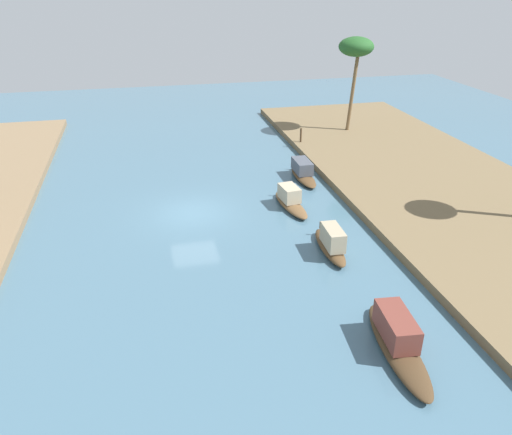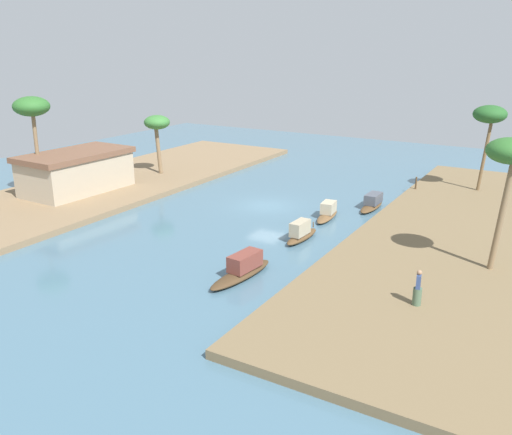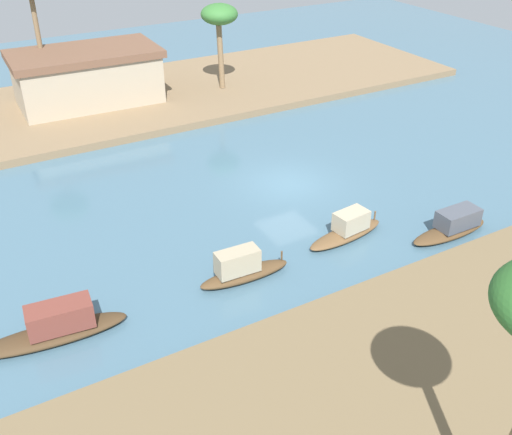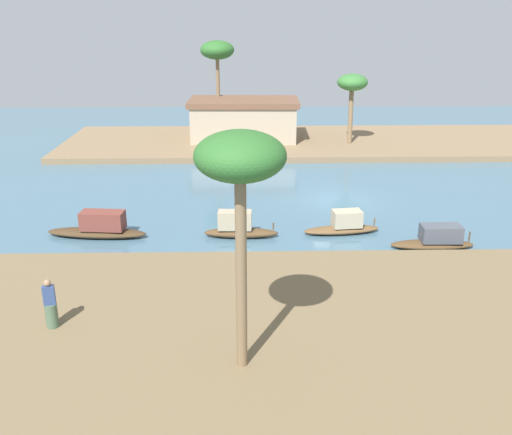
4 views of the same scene
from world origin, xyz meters
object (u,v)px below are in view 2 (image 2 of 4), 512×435
Objects in this scene: sampan_upstream_small at (243,269)px; riverside_building at (76,171)px; palm_tree_right_tall at (157,124)px; palm_tree_right_short at (32,109)px; mooring_post at (416,183)px; sampan_with_tall_canopy at (372,203)px; sampan_midstream at (301,233)px; sampan_with_red_awning at (328,212)px; palm_tree_left_near at (510,156)px; person_on_near_bank at (418,291)px; palm_tree_left_far at (490,116)px.

riverside_building is (7.06, 20.37, 1.59)m from sampan_upstream_small.
palm_tree_right_short is (-10.56, 3.35, 2.23)m from palm_tree_right_tall.
mooring_post is 0.19× the size of palm_tree_right_tall.
sampan_with_tall_canopy is 3.74× the size of mooring_post.
palm_tree_right_short reaches higher than sampan_with_tall_canopy.
sampan_midstream is 6.74m from sampan_upstream_small.
palm_tree_right_tall is at bearing -17.60° from palm_tree_right_short.
palm_tree_left_near is (-4.99, -11.76, 6.17)m from sampan_with_red_awning.
sampan_with_tall_canopy is at bearing 163.82° from mooring_post.
person_on_near_bank is at bearing -147.26° from sampan_with_red_awning.
palm_tree_left_far is at bearing 170.27° from person_on_near_bank.
palm_tree_left_near is (-14.83, -8.08, 5.64)m from mooring_post.
palm_tree_left_far is at bearing -38.00° from sampan_with_tall_canopy.
sampan_with_red_awning is 0.56× the size of palm_tree_left_far.
sampan_upstream_small is 1.29× the size of sampan_with_tall_canopy.
person_on_near_bank is at bearing -154.05° from sampan_with_tall_canopy.
palm_tree_right_tall reaches higher than sampan_upstream_small.
sampan_with_tall_canopy is 6.16m from mooring_post.
riverside_building is at bearing -40.61° from palm_tree_right_short.
sampan_midstream is 0.93× the size of sampan_with_tall_canopy.
palm_tree_right_tall is (-0.37, 20.59, 4.54)m from sampan_with_tall_canopy.
sampan_with_tall_canopy is at bearing -33.28° from sampan_with_red_awning.
sampan_with_red_awning is at bearing 67.00° from palm_tree_left_near.
palm_tree_left_near is at bearing -105.75° from palm_tree_right_tall.
riverside_building is at bearing 169.73° from palm_tree_right_tall.
sampan_midstream is 20.61m from riverside_building.
riverside_building is at bearing 76.56° from sampan_upstream_small.
palm_tree_left_far reaches higher than sampan_upstream_small.
palm_tree_right_short is at bearing 141.04° from riverside_building.
sampan_upstream_small is 2.86× the size of person_on_near_bank.
riverside_building reaches higher than mooring_post.
sampan_midstream is at bearing -85.39° from palm_tree_right_short.
mooring_post is (15.02, -3.28, 0.44)m from sampan_midstream.
palm_tree_right_short is (-16.83, 25.65, 6.26)m from mooring_post.
palm_tree_right_short is (-1.99, 33.73, 0.62)m from palm_tree_left_near.
palm_tree_left_far is at bearing -13.15° from sampan_upstream_small.
sampan_with_tall_canopy is 21.09m from palm_tree_right_tall.
sampan_with_tall_canopy is 0.50× the size of palm_tree_right_short.
sampan_with_tall_canopy is at bearing -0.62° from sampan_upstream_small.
palm_tree_left_near reaches higher than sampan_upstream_small.
palm_tree_left_near is 31.61m from palm_tree_right_tall.
sampan_upstream_small is at bearing -102.52° from palm_tree_right_short.
sampan_midstream is 0.51× the size of palm_tree_left_near.
palm_tree_left_far is 0.90× the size of palm_tree_right_short.
sampan_with_tall_canopy is 12.03m from palm_tree_left_far.
palm_tree_right_short is at bearing 93.38° from palm_tree_left_near.
riverside_building reaches higher than sampan_with_tall_canopy.
sampan_with_red_awning is 0.78× the size of sampan_upstream_small.
sampan_midstream is at bearing -136.42° from person_on_near_bank.
sampan_with_tall_canopy is at bearing 141.69° from palm_tree_left_far.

